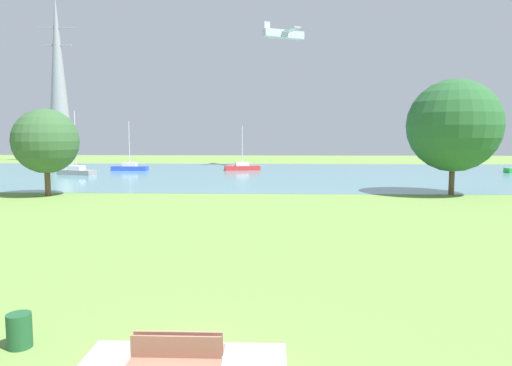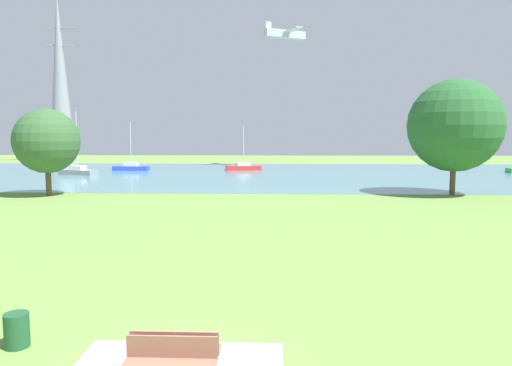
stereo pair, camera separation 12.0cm
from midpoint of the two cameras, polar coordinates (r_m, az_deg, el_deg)
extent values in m
plane|color=olive|center=(31.40, -1.53, -3.14)|extent=(160.00, 160.00, 0.00)
cube|color=#A19582|center=(10.67, -12.76, -19.94)|extent=(0.24, 0.44, 0.40)
cube|color=#A19582|center=(10.45, -5.95, -20.41)|extent=(0.24, 0.44, 0.40)
cube|color=#8A5946|center=(10.45, -9.42, -19.10)|extent=(1.80, 0.48, 0.05)
cube|color=#8A5946|center=(10.15, -9.70, -18.35)|extent=(1.80, 0.05, 0.44)
cube|color=#8A5946|center=(9.88, -10.20, -20.64)|extent=(1.80, 0.48, 0.05)
cube|color=#8A5946|center=(9.97, -9.95, -18.83)|extent=(1.80, 0.05, 0.44)
cylinder|color=#1E512D|center=(12.74, -26.82, -15.56)|extent=(0.56, 0.56, 0.80)
cube|color=teal|center=(59.19, 0.16, 1.12)|extent=(140.00, 40.00, 0.02)
cube|color=blue|center=(66.57, -14.98, 1.71)|extent=(4.85, 1.67, 0.60)
cube|color=white|center=(66.54, -14.99, 2.18)|extent=(1.84, 1.16, 0.50)
cylinder|color=silver|center=(66.43, -15.05, 4.56)|extent=(0.10, 0.10, 6.02)
cube|color=gray|center=(61.62, -20.83, 1.21)|extent=(5.03, 2.93, 0.60)
cube|color=white|center=(61.58, -20.84, 1.72)|extent=(2.05, 1.61, 0.50)
cylinder|color=silver|center=(61.46, -20.96, 4.78)|extent=(0.10, 0.10, 7.08)
cube|color=red|center=(65.06, -1.71, 1.82)|extent=(5.01, 2.50, 0.60)
cube|color=white|center=(65.02, -1.72, 2.30)|extent=(1.99, 1.46, 0.50)
cylinder|color=silver|center=(64.92, -1.72, 4.48)|extent=(0.10, 0.10, 5.45)
cylinder|color=brown|center=(41.39, -23.86, 0.35)|extent=(0.44, 0.44, 2.60)
sphere|color=#355D34|center=(41.24, -24.04, 4.63)|extent=(5.13, 5.13, 5.13)
cylinder|color=brown|center=(41.68, 22.40, 0.73)|extent=(0.44, 0.44, 3.02)
sphere|color=#285D2F|center=(41.54, 22.63, 6.39)|extent=(7.44, 7.44, 7.44)
cone|color=gray|center=(92.76, -22.72, 11.48)|extent=(4.40, 4.40, 29.41)
cube|color=gray|center=(94.10, -22.94, 16.83)|extent=(6.40, 0.30, 0.30)
cube|color=gray|center=(93.55, -22.87, 15.03)|extent=(5.20, 0.30, 0.30)
cube|color=silver|center=(73.10, 3.30, 17.43)|extent=(6.21, 3.86, 1.10)
cube|color=silver|center=(73.14, 3.30, 17.58)|extent=(4.77, 8.00, 0.16)
cube|color=silver|center=(72.06, 1.29, 18.26)|extent=(0.86, 0.51, 1.50)
camera|label=1|loc=(0.06, -90.13, -0.01)|focal=33.26mm
camera|label=2|loc=(0.06, 89.87, 0.01)|focal=33.26mm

